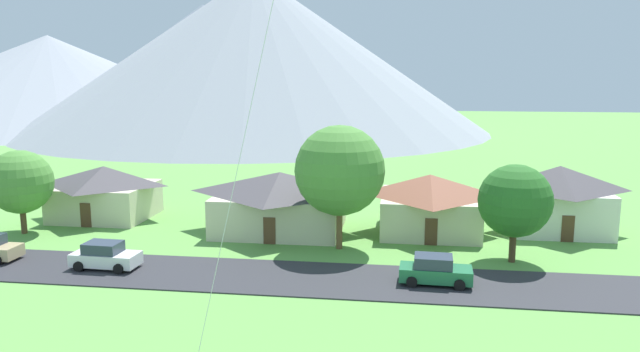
{
  "coord_description": "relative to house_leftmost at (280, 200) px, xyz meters",
  "views": [
    {
      "loc": [
        3.01,
        -4.62,
        12.25
      ],
      "look_at": [
        -0.5,
        20.44,
        7.9
      ],
      "focal_mm": 33.31,
      "sensor_mm": 36.0,
      "label": 1
    }
  ],
  "objects": [
    {
      "name": "parked_car_white_west_end",
      "position": [
        -9.09,
        -10.88,
        -1.57
      ],
      "size": [
        4.27,
        2.21,
        1.68
      ],
      "color": "white",
      "rests_on": "road_strip"
    },
    {
      "name": "tree_left_of_center",
      "position": [
        5.16,
        -4.32,
        3.21
      ],
      "size": [
        6.33,
        6.33,
        8.81
      ],
      "color": "brown",
      "rests_on": "ground"
    },
    {
      "name": "tree_center",
      "position": [
        16.8,
        -5.75,
        1.69
      ],
      "size": [
        4.77,
        4.77,
        6.52
      ],
      "color": "#4C3823",
      "rests_on": "ground"
    },
    {
      "name": "house_leftmost",
      "position": [
        0.0,
        0.0,
        0.0
      ],
      "size": [
        10.42,
        8.43,
        4.7
      ],
      "color": "beige",
      "rests_on": "ground"
    },
    {
      "name": "tree_near_left",
      "position": [
        -19.62,
        -3.64,
        1.64
      ],
      "size": [
        4.9,
        4.9,
        6.54
      ],
      "color": "brown",
      "rests_on": "ground"
    },
    {
      "name": "house_right_center",
      "position": [
        21.68,
        2.86,
        0.27
      ],
      "size": [
        7.72,
        6.82,
        5.21
      ],
      "color": "silver",
      "rests_on": "ground"
    },
    {
      "name": "parked_car_green_mid_east",
      "position": [
        11.52,
        -10.85,
        -1.57
      ],
      "size": [
        4.28,
        2.23,
        1.68
      ],
      "color": "#237042",
      "rests_on": "road_strip"
    },
    {
      "name": "house_left_center",
      "position": [
        11.65,
        1.27,
        -0.07
      ],
      "size": [
        8.0,
        8.3,
        4.57
      ],
      "color": "beige",
      "rests_on": "ground"
    },
    {
      "name": "road_strip",
      "position": [
        6.45,
        -10.94,
        -2.39
      ],
      "size": [
        160.0,
        6.22,
        0.08
      ],
      "primitive_type": "cube",
      "color": "#2D2D33",
      "rests_on": "ground"
    },
    {
      "name": "mountain_far_east_ridge",
      "position": [
        -79.01,
        95.65,
        8.49
      ],
      "size": [
        101.85,
        101.85,
        21.85
      ],
      "primitive_type": "cone",
      "color": "#8E939E",
      "rests_on": "ground"
    },
    {
      "name": "mountain_central_ridge",
      "position": [
        -52.85,
        137.68,
        14.29
      ],
      "size": [
        91.86,
        91.86,
        33.45
      ],
      "primitive_type": "cone",
      "color": "slate",
      "rests_on": "ground"
    },
    {
      "name": "mountain_far_west_ridge",
      "position": [
        -22.38,
        82.48,
        14.35
      ],
      "size": [
        99.54,
        99.54,
        33.56
      ],
      "primitive_type": "cone",
      "color": "#8E939E",
      "rests_on": "ground"
    },
    {
      "name": "house_rightmost",
      "position": [
        -15.8,
        2.09,
        -0.1
      ],
      "size": [
        8.21,
        7.19,
        4.5
      ],
      "color": "beige",
      "rests_on": "ground"
    }
  ]
}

